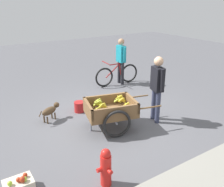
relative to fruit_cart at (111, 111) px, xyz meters
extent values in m
plane|color=#56565B|center=(-0.29, -0.36, -0.44)|extent=(24.00, 24.00, 0.00)
cube|color=brown|center=(0.00, 0.01, -0.04)|extent=(1.26, 1.05, 0.10)
cube|color=brown|center=(0.51, -0.12, 0.13)|extent=(0.26, 0.79, 0.24)
cube|color=brown|center=(-0.50, 0.14, 0.13)|extent=(0.26, 0.79, 0.24)
cube|color=brown|center=(0.10, 0.37, 0.13)|extent=(1.08, 0.33, 0.24)
cube|color=brown|center=(-0.09, -0.35, 0.13)|extent=(1.08, 0.33, 0.24)
torus|color=black|center=(0.11, 0.43, -0.12)|extent=(0.63, 0.22, 0.64)
torus|color=black|center=(-0.10, -0.42, -0.12)|extent=(0.63, 0.22, 0.64)
cylinder|color=gray|center=(0.00, 0.01, -0.12)|extent=(0.26, 0.86, 0.04)
cylinder|color=brown|center=(-0.71, 0.54, 0.11)|extent=(0.54, 0.17, 0.04)
cylinder|color=brown|center=(-0.88, -0.12, 0.11)|extent=(0.54, 0.17, 0.04)
cylinder|color=gray|center=(0.46, -0.11, -0.26)|extent=(0.04, 0.04, 0.35)
ellipsoid|color=gold|center=(0.12, -0.10, 0.11)|extent=(0.18, 0.10, 0.14)
ellipsoid|color=gold|center=(0.14, -0.10, 0.12)|extent=(0.17, 0.15, 0.08)
ellipsoid|color=gold|center=(0.16, -0.10, 0.13)|extent=(0.19, 0.06, 0.08)
ellipsoid|color=gold|center=(0.18, -0.10, 0.14)|extent=(0.18, 0.10, 0.15)
ellipsoid|color=gold|center=(0.30, -0.01, 0.09)|extent=(0.17, 0.07, 0.15)
ellipsoid|color=gold|center=(0.32, -0.01, 0.10)|extent=(0.19, 0.07, 0.08)
ellipsoid|color=gold|center=(0.33, -0.01, 0.11)|extent=(0.19, 0.07, 0.08)
ellipsoid|color=gold|center=(0.35, -0.01, 0.12)|extent=(0.19, 0.07, 0.13)
ellipsoid|color=gold|center=(0.14, -0.29, 0.15)|extent=(0.18, 0.09, 0.14)
ellipsoid|color=gold|center=(0.15, -0.29, 0.16)|extent=(0.19, 0.06, 0.10)
ellipsoid|color=gold|center=(0.16, -0.29, 0.17)|extent=(0.19, 0.08, 0.05)
ellipsoid|color=gold|center=(0.17, -0.29, 0.18)|extent=(0.19, 0.10, 0.09)
ellipsoid|color=gold|center=(0.19, -0.28, 0.19)|extent=(0.19, 0.08, 0.13)
ellipsoid|color=gold|center=(0.16, -0.22, 0.15)|extent=(0.18, 0.09, 0.15)
ellipsoid|color=gold|center=(0.18, -0.22, 0.16)|extent=(0.19, 0.09, 0.05)
ellipsoid|color=gold|center=(0.20, -0.22, 0.17)|extent=(0.17, 0.12, 0.14)
ellipsoid|color=gold|center=(0.19, -0.26, 0.09)|extent=(0.18, 0.10, 0.14)
ellipsoid|color=gold|center=(0.21, -0.26, 0.10)|extent=(0.19, 0.10, 0.07)
ellipsoid|color=gold|center=(0.22, -0.26, 0.11)|extent=(0.18, 0.14, 0.09)
ellipsoid|color=gold|center=(0.24, -0.26, 0.12)|extent=(0.17, 0.10, 0.15)
ellipsoid|color=gold|center=(0.12, 0.24, 0.10)|extent=(0.18, 0.06, 0.14)
ellipsoid|color=gold|center=(0.14, 0.24, 0.11)|extent=(0.18, 0.12, 0.05)
ellipsoid|color=gold|center=(0.17, 0.24, 0.12)|extent=(0.17, 0.10, 0.16)
ellipsoid|color=gold|center=(-0.33, -0.17, 0.11)|extent=(0.17, 0.11, 0.15)
ellipsoid|color=gold|center=(-0.30, -0.17, 0.12)|extent=(0.19, 0.10, 0.05)
ellipsoid|color=gold|center=(-0.28, -0.16, 0.13)|extent=(0.19, 0.07, 0.13)
ellipsoid|color=gold|center=(0.12, -0.12, 0.07)|extent=(0.19, 0.10, 0.13)
ellipsoid|color=gold|center=(0.13, -0.12, 0.08)|extent=(0.19, 0.11, 0.09)
ellipsoid|color=gold|center=(0.14, -0.12, 0.09)|extent=(0.18, 0.14, 0.05)
ellipsoid|color=gold|center=(0.15, -0.11, 0.10)|extent=(0.19, 0.11, 0.09)
ellipsoid|color=gold|center=(0.17, -0.11, 0.11)|extent=(0.18, 0.12, 0.13)
ellipsoid|color=gold|center=(-0.40, -0.19, 0.18)|extent=(0.18, 0.13, 0.13)
ellipsoid|color=gold|center=(-0.38, -0.19, 0.19)|extent=(0.18, 0.06, 0.05)
ellipsoid|color=gold|center=(-0.35, -0.18, 0.20)|extent=(0.17, 0.13, 0.13)
ellipsoid|color=gold|center=(-0.42, -0.12, 0.11)|extent=(0.17, 0.12, 0.15)
ellipsoid|color=gold|center=(-0.40, -0.12, 0.12)|extent=(0.19, 0.10, 0.10)
ellipsoid|color=gold|center=(-0.39, -0.11, 0.13)|extent=(0.19, 0.11, 0.05)
ellipsoid|color=gold|center=(-0.38, -0.11, 0.14)|extent=(0.19, 0.05, 0.10)
ellipsoid|color=gold|center=(-0.36, -0.11, 0.15)|extent=(0.16, 0.13, 0.15)
ellipsoid|color=gold|center=(-0.34, 0.19, 0.13)|extent=(0.17, 0.10, 0.15)
ellipsoid|color=gold|center=(-0.31, 0.19, 0.14)|extent=(0.19, 0.08, 0.05)
ellipsoid|color=gold|center=(-0.29, 0.19, 0.15)|extent=(0.18, 0.10, 0.13)
cylinder|color=#333851|center=(-1.08, 0.40, -0.04)|extent=(0.11, 0.11, 0.80)
cylinder|color=#333851|center=(-1.14, 0.18, -0.04)|extent=(0.11, 0.11, 0.80)
cube|color=black|center=(-1.11, 0.29, 0.64)|extent=(0.28, 0.38, 0.57)
sphere|color=tan|center=(-1.11, 0.29, 1.06)|extent=(0.22, 0.22, 0.22)
cylinder|color=black|center=(-1.06, 0.50, 0.67)|extent=(0.08, 0.12, 0.51)
cylinder|color=black|center=(-1.16, 0.08, 0.67)|extent=(0.08, 0.18, 0.51)
torus|color=black|center=(-1.34, -2.51, -0.11)|extent=(0.66, 0.10, 0.66)
torus|color=black|center=(-2.34, -2.45, -0.11)|extent=(0.66, 0.10, 0.66)
cylinder|color=maroon|center=(-1.84, -2.48, 0.29)|extent=(0.60, 0.07, 0.04)
cylinder|color=maroon|center=(-1.96, -2.47, 0.12)|extent=(0.10, 0.04, 0.45)
cylinder|color=maroon|center=(-1.66, -2.49, 0.07)|extent=(0.53, 0.07, 0.43)
ellipsoid|color=black|center=(-1.98, -2.47, 0.38)|extent=(0.20, 0.08, 0.06)
cylinder|color=maroon|center=(-1.39, -2.51, 0.39)|extent=(0.06, 0.46, 0.03)
cylinder|color=black|center=(-1.98, -2.36, -0.05)|extent=(0.11, 0.11, 0.78)
cylinder|color=black|center=(-2.00, -2.58, -0.05)|extent=(0.11, 0.11, 0.78)
cube|color=teal|center=(-1.99, -2.47, 0.62)|extent=(0.22, 0.35, 0.55)
sphere|color=tan|center=(-1.99, -2.47, 1.03)|extent=(0.21, 0.21, 0.21)
cylinder|color=teal|center=(-1.98, -2.25, 0.65)|extent=(0.08, 0.13, 0.50)
cylinder|color=teal|center=(-2.01, -2.69, 0.65)|extent=(0.08, 0.14, 0.50)
ellipsoid|color=#4C3823|center=(1.09, -1.09, -0.17)|extent=(0.47, 0.36, 0.18)
sphere|color=#4C3823|center=(0.84, -1.21, -0.11)|extent=(0.14, 0.14, 0.14)
cylinder|color=#4C3823|center=(1.34, -0.96, -0.13)|extent=(0.11, 0.07, 0.12)
cylinder|color=#4C3823|center=(0.99, -1.20, -0.35)|extent=(0.04, 0.04, 0.18)
cylinder|color=#4C3823|center=(0.94, -1.10, -0.35)|extent=(0.04, 0.04, 0.18)
cylinder|color=#4C3823|center=(1.23, -1.08, -0.35)|extent=(0.04, 0.04, 0.18)
cylinder|color=#4C3823|center=(1.18, -0.98, -0.35)|extent=(0.04, 0.04, 0.18)
cylinder|color=red|center=(1.08, 1.55, -0.16)|extent=(0.18, 0.18, 0.55)
sphere|color=red|center=(1.08, 1.55, 0.15)|extent=(0.16, 0.16, 0.16)
cylinder|color=red|center=(1.19, 1.55, -0.11)|extent=(0.10, 0.07, 0.07)
cylinder|color=red|center=(1.08, 1.66, -0.11)|extent=(0.07, 0.10, 0.07)
cylinder|color=#B21E1E|center=(0.23, -1.18, -0.30)|extent=(0.27, 0.27, 0.28)
cube|color=beige|center=(2.31, 0.98, -0.33)|extent=(0.44, 0.32, 0.22)
sphere|color=#99BF33|center=(2.23, 1.04, -0.18)|extent=(0.08, 0.08, 0.08)
sphere|color=#B23319|center=(2.19, 0.94, -0.18)|extent=(0.07, 0.07, 0.07)
sphere|color=#B23319|center=(2.31, 1.00, -0.18)|extent=(0.08, 0.08, 0.08)
sphere|color=#99BF33|center=(2.44, 1.01, -0.18)|extent=(0.08, 0.08, 0.08)
sphere|color=#B23319|center=(2.25, 1.03, -0.17)|extent=(0.10, 0.10, 0.10)
camera|label=1|loc=(2.75, 4.33, 2.43)|focal=39.78mm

